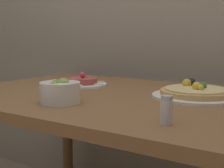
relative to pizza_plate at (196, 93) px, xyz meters
name	(u,v)px	position (x,y,z in m)	size (l,w,h in m)	color
dining_table	(114,117)	(-0.29, -0.08, -0.11)	(1.26, 0.88, 0.74)	brown
pizza_plate	(196,93)	(0.00, 0.00, 0.00)	(0.31, 0.31, 0.06)	white
tartare_plate	(83,83)	(-0.51, 0.00, 0.00)	(0.22, 0.22, 0.06)	white
small_bowl	(60,92)	(-0.35, -0.33, 0.02)	(0.13, 0.13, 0.08)	white
salt_shaker	(166,110)	(0.05, -0.39, 0.02)	(0.03, 0.03, 0.07)	silver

